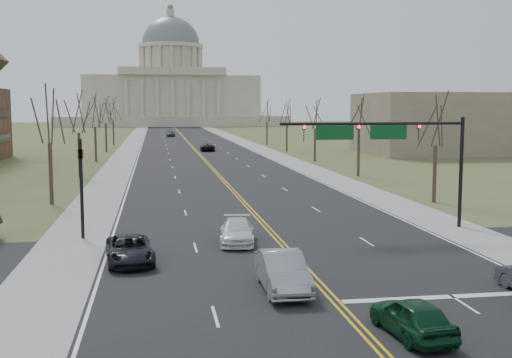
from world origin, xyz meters
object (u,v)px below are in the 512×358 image
object	(u,v)px
signal_left	(81,177)
car_nb_inner_lead	(412,317)
car_sb_inner_lead	(283,272)
car_sb_outer_lead	(130,250)
car_far_nb	(207,147)
signal_mast	(387,140)
car_far_sb	(171,134)
car_sb_inner_second	(237,231)

from	to	relation	value
signal_left	car_nb_inner_lead	world-z (taller)	signal_left
car_sb_inner_lead	car_sb_outer_lead	size ratio (longest dim) A/B	1.03
signal_left	car_far_nb	bearing A→B (deg)	79.71
signal_mast	car_sb_inner_lead	xyz separation A→B (m)	(-9.26, -12.50, -4.92)
car_nb_inner_lead	car_sb_outer_lead	distance (m)	15.70
car_sb_outer_lead	car_far_sb	bearing A→B (deg)	81.78
signal_mast	car_sb_outer_lead	size ratio (longest dim) A/B	2.49
signal_left	car_far_sb	world-z (taller)	signal_left
signal_mast	car_nb_inner_lead	world-z (taller)	signal_mast
car_far_sb	signal_left	bearing A→B (deg)	-100.27
signal_mast	car_far_nb	distance (m)	74.25
car_sb_inner_lead	car_far_sb	xyz separation A→B (m)	(-1.37, 140.55, -0.02)
car_sb_outer_lead	car_far_nb	xyz separation A→B (m)	(10.41, 80.39, 0.03)
car_nb_inner_lead	car_sb_outer_lead	bearing A→B (deg)	-56.56
signal_mast	car_sb_outer_lead	distance (m)	17.95
car_sb_outer_lead	signal_left	bearing A→B (deg)	108.81
car_nb_inner_lead	car_far_nb	bearing A→B (deg)	-96.35
signal_mast	car_far_nb	xyz separation A→B (m)	(-5.53, 73.87, -5.04)
car_sb_inner_lead	car_far_nb	bearing A→B (deg)	88.05
signal_left	car_far_nb	xyz separation A→B (m)	(13.41, 73.87, -3.00)
car_sb_inner_second	car_sb_inner_lead	bearing A→B (deg)	-78.63
signal_left	car_sb_outer_lead	size ratio (longest dim) A/B	1.23
car_sb_inner_second	car_far_sb	world-z (taller)	car_far_sb
car_sb_inner_lead	car_sb_outer_lead	distance (m)	8.97
signal_left	car_nb_inner_lead	distance (m)	22.92
car_nb_inner_lead	car_sb_inner_second	distance (m)	16.45
signal_mast	car_sb_inner_lead	size ratio (longest dim) A/B	2.42
signal_left	car_sb_outer_lead	bearing A→B (deg)	-65.23
car_sb_outer_lead	car_sb_inner_second	size ratio (longest dim) A/B	1.04
signal_mast	signal_left	size ratio (longest dim) A/B	2.02
car_far_sb	car_nb_inner_lead	bearing A→B (deg)	-94.73
car_far_nb	car_sb_outer_lead	bearing A→B (deg)	83.08
car_sb_outer_lead	car_far_nb	size ratio (longest dim) A/B	0.96
car_sb_outer_lead	car_far_sb	xyz separation A→B (m)	(5.31, 134.57, 0.13)
car_far_sb	signal_mast	bearing A→B (deg)	-91.81
car_sb_inner_lead	car_far_sb	distance (m)	140.56
signal_left	car_sb_outer_lead	xyz separation A→B (m)	(3.01, -6.52, -3.03)
signal_mast	car_sb_outer_lead	xyz separation A→B (m)	(-15.94, -6.52, -5.07)
car_far_nb	signal_left	bearing A→B (deg)	80.16
car_sb_inner_second	car_far_sb	distance (m)	130.74
car_sb_inner_lead	car_sb_outer_lead	world-z (taller)	car_sb_inner_lead
signal_mast	car_sb_inner_second	bearing A→B (deg)	-164.94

